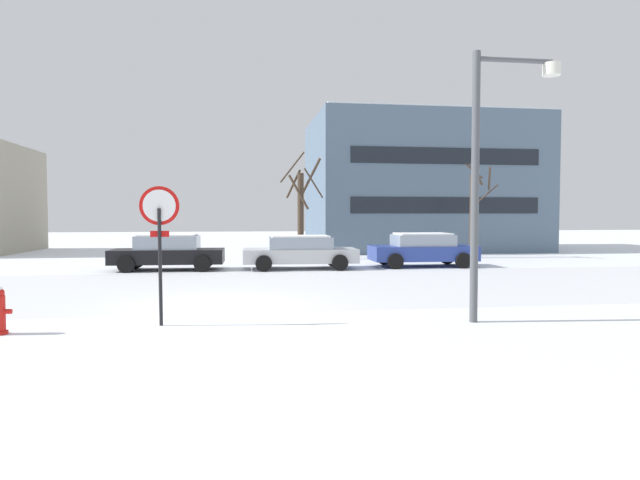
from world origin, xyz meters
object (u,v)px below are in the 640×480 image
Objects in this scene: stop_sign at (160,228)px; street_lamp at (492,156)px; parked_car_silver at (300,252)px; parked_car_blue at (422,249)px; parked_car_black at (168,252)px.

street_lamp reaches higher than stop_sign.
parked_car_silver is at bearing 70.28° from stop_sign.
parked_car_silver is (-2.66, 11.48, -2.66)m from street_lamp.
street_lamp is (6.60, -0.50, 1.44)m from stop_sign.
parked_car_black is at bearing -180.00° from parked_car_blue.
stop_sign is 0.62× the size of parked_car_black.
parked_car_black is 0.99× the size of parked_car_blue.
street_lamp reaches higher than parked_car_blue.
stop_sign is 6.78m from street_lamp.
parked_car_blue reaches higher than parked_car_silver.
parked_car_silver is at bearing 103.07° from street_lamp.
street_lamp is 1.24× the size of parked_car_black.
parked_car_black reaches higher than parked_car_silver.
stop_sign is 0.62× the size of parked_car_blue.
street_lamp is 1.23× the size of parked_car_blue.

